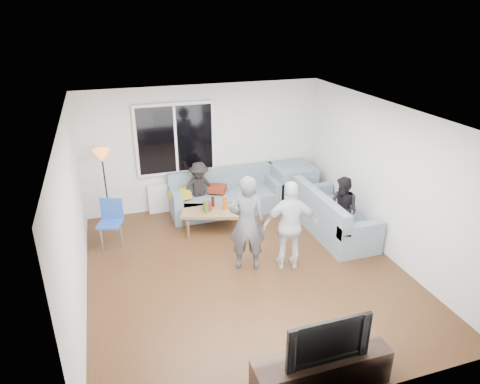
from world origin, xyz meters
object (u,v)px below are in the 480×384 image
object	(u,v)px
player_left	(247,223)
tv_console	(321,371)
side_chair	(110,224)
spectator_right	(343,209)
coffee_table	(211,219)
floor_lamp	(106,189)
television	(325,336)
spectator_back	(199,189)
player_right	(291,226)
sofa_back_section	(225,192)
sofa_right_section	(334,212)

from	to	relation	value
player_left	tv_console	distance (m)	2.67
side_chair	spectator_right	bearing A→B (deg)	5.09
coffee_table	floor_lamp	bearing A→B (deg)	157.81
spectator_right	television	xyz separation A→B (m)	(-1.95, -2.95, 0.11)
spectator_back	spectator_right	bearing A→B (deg)	-43.28
television	coffee_table	bearing A→B (deg)	93.43
player_left	tv_console	bearing A→B (deg)	106.99
spectator_right	player_right	bearing A→B (deg)	-86.58
sofa_back_section	side_chair	bearing A→B (deg)	-162.27
player_left	spectator_right	distance (m)	2.00
sofa_back_section	spectator_back	world-z (taller)	spectator_back
sofa_back_section	sofa_right_section	distance (m)	2.30
spectator_right	television	distance (m)	3.54
side_chair	television	world-z (taller)	television
sofa_back_section	tv_console	size ratio (longest dim) A/B	1.44
sofa_right_section	player_right	world-z (taller)	player_right
sofa_back_section	television	distance (m)	4.79
coffee_table	spectator_right	world-z (taller)	spectator_right
coffee_table	television	size ratio (longest dim) A/B	1.12
coffee_table	spectator_right	distance (m)	2.51
coffee_table	television	bearing A→B (deg)	-86.57
sofa_back_section	sofa_right_section	xyz separation A→B (m)	(1.70, -1.54, 0.00)
tv_console	sofa_right_section	bearing A→B (deg)	58.81
coffee_table	player_right	xyz separation A→B (m)	(0.91, -1.70, 0.57)
player_left	coffee_table	bearing A→B (deg)	-64.32
coffee_table	spectator_right	bearing A→B (deg)	-27.48
sofa_back_section	player_right	xyz separation A→B (m)	(0.41, -2.38, 0.34)
spectator_right	television	world-z (taller)	spectator_right
player_left	television	bearing A→B (deg)	106.99
sofa_back_section	player_right	bearing A→B (deg)	-80.24
side_chair	spectator_right	world-z (taller)	spectator_right
sofa_back_section	spectator_back	bearing A→B (deg)	176.88
sofa_right_section	floor_lamp	size ratio (longest dim) A/B	1.28
spectator_right	tv_console	xyz separation A→B (m)	(-1.95, -2.95, -0.39)
television	player_left	bearing A→B (deg)	90.25
side_chair	television	xyz separation A→B (m)	(2.12, -4.01, 0.29)
coffee_table	spectator_back	xyz separation A→B (m)	(-0.05, 0.71, 0.37)
side_chair	player_left	distance (m)	2.56
coffee_table	player_left	world-z (taller)	player_left
floor_lamp	player_left	distance (m)	3.08
sofa_back_section	sofa_right_section	size ratio (longest dim) A/B	1.15
player_right	tv_console	size ratio (longest dim) A/B	0.96
player_right	spectator_right	distance (m)	1.42
side_chair	floor_lamp	xyz separation A→B (m)	(0.00, 0.84, 0.35)
sofa_back_section	coffee_table	xyz separation A→B (m)	(-0.50, -0.68, -0.22)
player_right	spectator_right	xyz separation A→B (m)	(1.29, 0.56, -0.15)
side_chair	television	bearing A→B (deg)	-42.42
player_left	television	xyz separation A→B (m)	(0.01, -2.60, -0.09)
sofa_back_section	player_left	size ratio (longest dim) A/B	1.41
spectator_back	player_right	bearing A→B (deg)	-72.12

